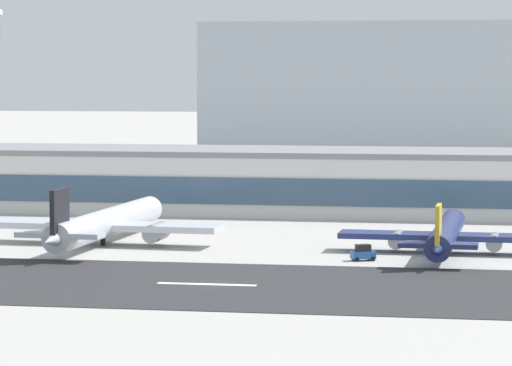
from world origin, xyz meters
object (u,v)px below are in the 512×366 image
object	(u,v)px
airliner_black_tail_gate_0	(103,224)
airliner_gold_tail_gate_1	(445,235)
terminal_building	(321,181)
service_baggage_tug_0	(363,253)
distant_hotel_block	(447,96)

from	to	relation	value
airliner_black_tail_gate_0	airliner_gold_tail_gate_1	world-z (taller)	airliner_black_tail_gate_0
terminal_building	airliner_black_tail_gate_0	xyz separation A→B (m)	(-25.85, -52.09, -2.58)
airliner_black_tail_gate_0	service_baggage_tug_0	size ratio (longest dim) A/B	13.06
distant_hotel_block	service_baggage_tug_0	world-z (taller)	distant_hotel_block
terminal_building	service_baggage_tug_0	size ratio (longest dim) A/B	48.24
terminal_building	distant_hotel_block	world-z (taller)	distant_hotel_block
service_baggage_tug_0	distant_hotel_block	bearing A→B (deg)	-115.41
distant_hotel_block	service_baggage_tug_0	xyz separation A→B (m)	(-6.40, -177.28, -18.15)
distant_hotel_block	airliner_gold_tail_gate_1	xyz separation A→B (m)	(4.30, -168.60, -16.55)
distant_hotel_block	airliner_black_tail_gate_0	xyz separation A→B (m)	(-45.20, -167.48, -16.09)
airliner_gold_tail_gate_1	service_baggage_tug_0	bearing A→B (deg)	131.24
distant_hotel_block	airliner_gold_tail_gate_1	distance (m)	169.46
airliner_black_tail_gate_0	service_baggage_tug_0	bearing A→B (deg)	-100.49
terminal_building	service_baggage_tug_0	distance (m)	63.41
terminal_building	airliner_gold_tail_gate_1	xyz separation A→B (m)	(23.65, -53.21, -3.04)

